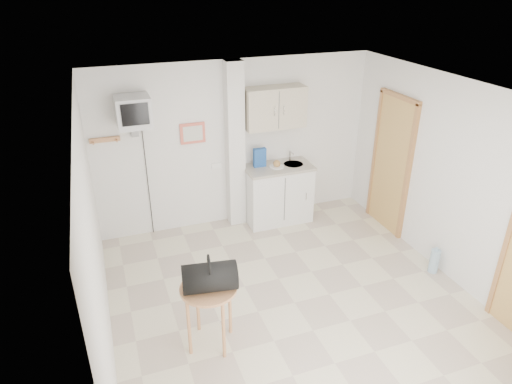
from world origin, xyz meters
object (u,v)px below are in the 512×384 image
object	(u,v)px
crt_television	(133,113)
duffel_bag	(210,277)
round_table	(209,296)
water_bottle	(434,261)

from	to	relation	value
crt_television	duffel_bag	bearing A→B (deg)	-81.47
round_table	water_bottle	distance (m)	3.13
crt_television	round_table	world-z (taller)	crt_television
round_table	duffel_bag	bearing A→B (deg)	-80.58
duffel_bag	water_bottle	xyz separation A→B (m)	(3.08, 0.30, -0.72)
duffel_bag	round_table	bearing A→B (deg)	108.27
crt_television	duffel_bag	xyz separation A→B (m)	(0.35, -2.36, -1.05)
duffel_bag	water_bottle	size ratio (longest dim) A/B	1.55
crt_television	water_bottle	distance (m)	4.37
crt_television	round_table	xyz separation A→B (m)	(0.35, -2.31, -1.31)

